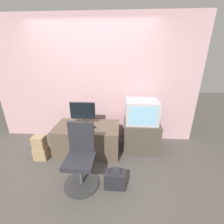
% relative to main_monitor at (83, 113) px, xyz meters
% --- Properties ---
extents(ground_plane, '(12.00, 12.00, 0.00)m').
position_rel_main_monitor_xyz_m(ground_plane, '(0.14, -0.82, -0.80)').
color(ground_plane, '#4C4742').
extents(wall_back, '(4.40, 0.05, 2.60)m').
position_rel_main_monitor_xyz_m(wall_back, '(0.14, 0.50, 0.50)').
color(wall_back, '#CC9EA3').
rests_on(wall_back, ground_plane).
extents(desk, '(1.24, 0.67, 0.57)m').
position_rel_main_monitor_xyz_m(desk, '(0.09, -0.11, -0.52)').
color(desk, brown).
rests_on(desk, ground_plane).
extents(side_stand, '(0.69, 0.56, 0.62)m').
position_rel_main_monitor_xyz_m(side_stand, '(1.16, 0.05, -0.49)').
color(side_stand, '#4C4238').
rests_on(side_stand, ground_plane).
extents(main_monitor, '(0.50, 0.17, 0.44)m').
position_rel_main_monitor_xyz_m(main_monitor, '(0.00, 0.00, 0.00)').
color(main_monitor, '#2D2D2D').
rests_on(main_monitor, desk).
extents(keyboard, '(0.34, 0.11, 0.01)m').
position_rel_main_monitor_xyz_m(keyboard, '(0.01, -0.17, -0.23)').
color(keyboard, white).
rests_on(keyboard, desk).
extents(mouse, '(0.07, 0.04, 0.03)m').
position_rel_main_monitor_xyz_m(mouse, '(0.25, -0.17, -0.22)').
color(mouse, black).
rests_on(mouse, desk).
extents(crt_tv, '(0.60, 0.50, 0.44)m').
position_rel_main_monitor_xyz_m(crt_tv, '(1.14, 0.06, 0.03)').
color(crt_tv, '#B7B7BC').
rests_on(crt_tv, side_stand).
extents(office_chair, '(0.53, 0.53, 0.97)m').
position_rel_main_monitor_xyz_m(office_chair, '(0.17, -0.90, -0.40)').
color(office_chair, '#333333').
rests_on(office_chair, ground_plane).
extents(cardboard_box_lower, '(0.24, 0.19, 0.23)m').
position_rel_main_monitor_xyz_m(cardboard_box_lower, '(-0.74, -0.41, -0.69)').
color(cardboard_box_lower, '#A3845B').
rests_on(cardboard_box_lower, ground_plane).
extents(cardboard_box_upper, '(0.21, 0.17, 0.24)m').
position_rel_main_monitor_xyz_m(cardboard_box_upper, '(-0.74, -0.41, -0.45)').
color(cardboard_box_upper, '#A3845B').
rests_on(cardboard_box_upper, cardboard_box_lower).
extents(handbag, '(0.31, 0.17, 0.38)m').
position_rel_main_monitor_xyz_m(handbag, '(0.68, -0.97, -0.66)').
color(handbag, '#232328').
rests_on(handbag, ground_plane).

